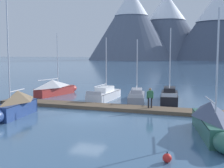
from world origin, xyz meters
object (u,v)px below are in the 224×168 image
(sailboat_far_berth, at_px, (169,96))
(mooring_buoy_channel_marker, at_px, (167,158))
(sailboat_second_berth, at_px, (13,105))
(person_on_dock, at_px, (150,97))
(sailboat_nearest_berth, at_px, (56,88))
(sailboat_mid_dock_port, at_px, (106,94))
(sailboat_mid_dock_starboard, at_px, (137,96))
(sailboat_outer_slip, at_px, (212,121))

(sailboat_far_berth, distance_m, mooring_buoy_channel_marker, 17.55)
(sailboat_second_berth, relative_size, person_on_dock, 5.48)
(sailboat_nearest_berth, relative_size, sailboat_second_berth, 0.78)
(sailboat_second_berth, xyz_separation_m, sailboat_mid_dock_port, (3.77, 10.71, -0.37))
(mooring_buoy_channel_marker, bearing_deg, sailboat_far_berth, 96.83)
(sailboat_second_berth, height_order, mooring_buoy_channel_marker, sailboat_second_berth)
(sailboat_nearest_berth, height_order, sailboat_far_berth, sailboat_far_berth)
(sailboat_mid_dock_starboard, bearing_deg, sailboat_far_berth, 9.25)
(sailboat_second_berth, height_order, sailboat_mid_dock_port, sailboat_second_berth)
(person_on_dock, bearing_deg, sailboat_nearest_berth, 152.58)
(sailboat_second_berth, distance_m, mooring_buoy_channel_marker, 13.89)
(sailboat_far_berth, bearing_deg, mooring_buoy_channel_marker, -83.17)
(sailboat_mid_dock_starboard, height_order, sailboat_outer_slip, sailboat_outer_slip)
(sailboat_far_berth, distance_m, sailboat_outer_slip, 12.86)
(sailboat_mid_dock_starboard, height_order, sailboat_far_berth, sailboat_far_berth)
(sailboat_outer_slip, height_order, mooring_buoy_channel_marker, sailboat_outer_slip)
(sailboat_mid_dock_port, bearing_deg, mooring_buoy_channel_marker, -62.39)
(sailboat_second_berth, relative_size, sailboat_mid_dock_starboard, 1.36)
(sailboat_second_berth, xyz_separation_m, sailboat_mid_dock_starboard, (7.13, 10.89, -0.43))
(sailboat_second_berth, distance_m, sailboat_far_berth, 15.47)
(sailboat_far_berth, xyz_separation_m, sailboat_outer_slip, (4.04, -12.21, 0.34))
(sailboat_nearest_berth, bearing_deg, sailboat_mid_dock_starboard, -6.50)
(sailboat_mid_dock_port, bearing_deg, sailboat_far_berth, 6.18)
(sailboat_far_berth, bearing_deg, sailboat_mid_dock_starboard, -170.75)
(sailboat_outer_slip, relative_size, person_on_dock, 4.42)
(sailboat_mid_dock_starboard, relative_size, sailboat_far_berth, 0.92)
(sailboat_second_berth, bearing_deg, sailboat_nearest_berth, 103.56)
(sailboat_nearest_berth, bearing_deg, person_on_dock, -27.42)
(sailboat_far_berth, relative_size, mooring_buoy_channel_marker, 14.87)
(sailboat_far_berth, xyz_separation_m, mooring_buoy_channel_marker, (2.09, -17.42, -0.38))
(sailboat_mid_dock_starboard, bearing_deg, mooring_buoy_channel_marker, -72.33)
(sailboat_nearest_berth, height_order, sailboat_second_berth, sailboat_second_berth)
(person_on_dock, bearing_deg, sailboat_second_berth, -149.58)
(sailboat_far_berth, xyz_separation_m, person_on_dock, (-0.90, -5.84, 0.67))
(sailboat_second_berth, height_order, person_on_dock, sailboat_second_berth)
(sailboat_nearest_berth, distance_m, sailboat_far_berth, 13.34)
(sailboat_nearest_berth, xyz_separation_m, sailboat_mid_dock_starboard, (10.03, -1.14, -0.37))
(sailboat_far_berth, bearing_deg, person_on_dock, -98.76)
(sailboat_mid_dock_port, xyz_separation_m, sailboat_far_berth, (6.65, 0.72, 0.03))
(sailboat_mid_dock_port, height_order, sailboat_mid_dock_starboard, sailboat_mid_dock_port)
(sailboat_second_berth, relative_size, sailboat_far_berth, 1.25)
(mooring_buoy_channel_marker, bearing_deg, sailboat_mid_dock_starboard, 107.67)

